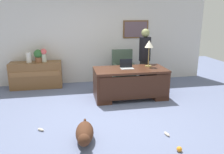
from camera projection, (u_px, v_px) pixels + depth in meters
The scene contains 15 objects.
ground_plane at pixel (111, 115), 4.87m from camera, with size 12.00×12.00×0.00m, color slate.
back_wall at pixel (96, 38), 6.97m from camera, with size 7.00×0.16×2.70m.
desk at pixel (130, 82), 5.73m from camera, with size 1.79×0.88×0.76m.
credenza at pixel (36, 75), 6.58m from camera, with size 1.43×0.50×0.75m.
armchair at pixel (123, 70), 6.69m from camera, with size 0.60×0.59×1.07m.
person_standing at pixel (145, 58), 6.38m from camera, with size 0.32×0.32×1.69m.
dog_lying at pixel (85, 133), 3.80m from camera, with size 0.36×0.79×0.30m.
laptop at pixel (127, 66), 5.70m from camera, with size 0.32×0.22×0.22m.
desk_lamp at pixel (149, 46), 5.76m from camera, with size 0.22×0.22×0.67m.
vase_with_flowers at pixel (44, 55), 6.47m from camera, with size 0.17×0.17×0.38m.
vase_empty at pixel (29, 57), 6.41m from camera, with size 0.15×0.15×0.29m, color silver.
potted_plant at pixel (38, 55), 6.44m from camera, with size 0.24×0.24×0.36m.
dog_toy_ball at pixel (179, 149), 3.55m from camera, with size 0.08×0.08×0.08m, color orange.
dog_toy_bone at pixel (167, 134), 4.03m from camera, with size 0.15×0.05×0.05m, color beige.
dog_toy_plush at pixel (41, 130), 4.19m from camera, with size 0.15×0.05×0.05m, color beige.
Camera 1 is at (-0.82, -4.40, 2.08)m, focal length 36.57 mm.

